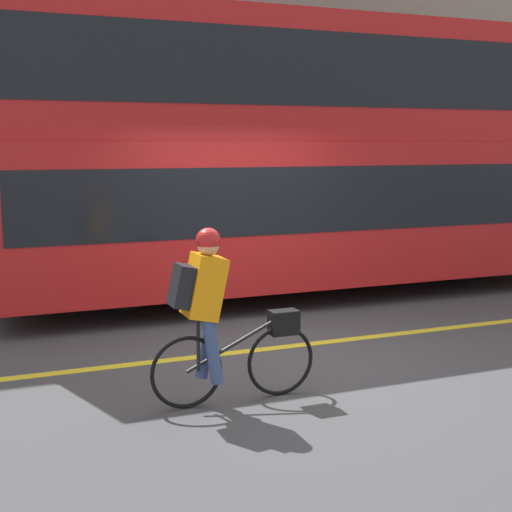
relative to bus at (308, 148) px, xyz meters
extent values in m
plane|color=#424244|center=(-1.63, -2.83, -2.22)|extent=(80.00, 80.00, 0.00)
cube|color=yellow|center=(-1.63, -2.57, -2.21)|extent=(50.00, 0.14, 0.01)
cube|color=gray|center=(-1.63, 2.48, -2.14)|extent=(60.00, 1.77, 0.15)
cube|color=gray|center=(-1.63, 3.51, 2.05)|extent=(60.00, 0.30, 8.53)
cylinder|color=black|center=(2.85, 0.00, -1.70)|extent=(1.03, 0.30, 1.03)
cylinder|color=black|center=(-2.85, 0.00, -1.70)|extent=(1.03, 0.30, 1.03)
cube|color=#B21919|center=(0.00, 0.00, -0.91)|extent=(9.19, 2.49, 2.00)
cube|color=black|center=(0.00, 0.00, -0.67)|extent=(8.82, 2.51, 0.88)
cube|color=#B21919|center=(0.00, 0.00, 0.94)|extent=(9.19, 2.39, 1.70)
cube|color=black|center=(0.00, 0.00, 1.02)|extent=(8.82, 2.41, 0.95)
torus|color=black|center=(-2.19, -3.98, -1.89)|extent=(0.65, 0.04, 0.65)
torus|color=black|center=(-3.08, -3.98, -1.89)|extent=(0.65, 0.04, 0.65)
cylinder|color=black|center=(-2.64, -3.98, -1.69)|extent=(0.90, 0.03, 0.44)
cylinder|color=black|center=(-2.97, -3.98, -1.66)|extent=(0.03, 0.03, 0.47)
cube|color=black|center=(-2.16, -3.98, -1.54)|extent=(0.26, 0.16, 0.22)
cube|color=orange|center=(-2.91, -3.98, -1.15)|extent=(0.37, 0.32, 0.58)
cube|color=black|center=(-3.11, -3.98, -1.13)|extent=(0.21, 0.26, 0.38)
cylinder|color=#384C7A|center=(-2.87, -3.89, -1.71)|extent=(0.21, 0.11, 0.58)
cylinder|color=#384C7A|center=(-2.87, -4.07, -1.71)|extent=(0.19, 0.11, 0.58)
sphere|color=tan|center=(-2.87, -3.98, -0.79)|extent=(0.19, 0.19, 0.19)
sphere|color=red|center=(-2.87, -3.98, -0.75)|extent=(0.21, 0.21, 0.21)
camera|label=1|loc=(-4.73, -9.69, 0.06)|focal=50.00mm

